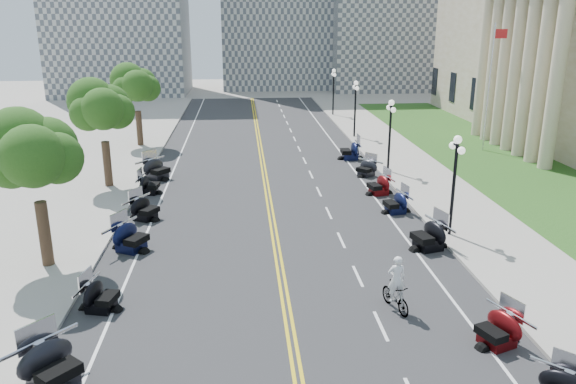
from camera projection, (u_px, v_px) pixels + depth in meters
name	position (u px, v px, depth m)	size (l,w,h in m)	color
ground	(282.00, 279.00, 23.27)	(160.00, 160.00, 0.00)	gray
road	(269.00, 203.00, 32.78)	(16.00, 90.00, 0.01)	#333335
centerline_yellow_a	(267.00, 203.00, 32.77)	(0.12, 90.00, 0.00)	yellow
centerline_yellow_b	(271.00, 203.00, 32.79)	(0.12, 90.00, 0.00)	yellow
edge_line_north	(377.00, 200.00, 33.29)	(0.12, 90.00, 0.00)	white
edge_line_south	(158.00, 206.00, 32.27)	(0.12, 90.00, 0.00)	white
lane_dash_5	(381.00, 326.00, 19.71)	(0.12, 2.00, 0.00)	white
lane_dash_6	(358.00, 276.00, 23.52)	(0.12, 2.00, 0.00)	white
lane_dash_7	(341.00, 240.00, 27.33)	(0.12, 2.00, 0.00)	white
lane_dash_8	(329.00, 213.00, 31.13)	(0.12, 2.00, 0.00)	white
lane_dash_9	(319.00, 192.00, 34.94)	(0.12, 2.00, 0.00)	white
lane_dash_10	(311.00, 175.00, 38.74)	(0.12, 2.00, 0.00)	white
lane_dash_11	(305.00, 160.00, 42.55)	(0.12, 2.00, 0.00)	white
lane_dash_12	(299.00, 149.00, 46.36)	(0.12, 2.00, 0.00)	white
lane_dash_13	(295.00, 139.00, 50.16)	(0.12, 2.00, 0.00)	white
lane_dash_14	(291.00, 130.00, 53.97)	(0.12, 2.00, 0.00)	white
lane_dash_15	(287.00, 123.00, 57.77)	(0.12, 2.00, 0.00)	white
lane_dash_16	(284.00, 116.00, 61.58)	(0.12, 2.00, 0.00)	white
lane_dash_17	(282.00, 111.00, 65.39)	(0.12, 2.00, 0.00)	white
lane_dash_18	(279.00, 106.00, 69.19)	(0.12, 2.00, 0.00)	white
lane_dash_19	(277.00, 101.00, 73.00)	(0.12, 2.00, 0.00)	white
sidewalk_north	(444.00, 197.00, 33.60)	(5.00, 90.00, 0.15)	#9E9991
sidewalk_south	(85.00, 207.00, 31.92)	(5.00, 90.00, 0.15)	#9E9991
lawn	(498.00, 163.00, 41.78)	(9.00, 60.00, 0.10)	#356023
distant_block_c	(397.00, 13.00, 83.61)	(20.00, 14.00, 22.00)	gray
street_lamp_2	(454.00, 187.00, 26.99)	(0.50, 1.20, 4.90)	black
street_lamp_3	(390.00, 136.00, 38.41)	(0.50, 1.20, 4.90)	black
street_lamp_4	(355.00, 109.00, 49.82)	(0.50, 1.20, 4.90)	black
street_lamp_5	(333.00, 92.00, 61.24)	(0.50, 1.20, 4.90)	black
flagpole	(489.00, 89.00, 44.15)	(1.10, 0.20, 10.00)	silver
tree_2	(35.00, 161.00, 22.96)	(4.80, 4.80, 9.20)	#235619
tree_3	(102.00, 114.00, 34.38)	(4.80, 4.80, 9.20)	#235619
tree_4	(136.00, 90.00, 45.80)	(4.80, 4.80, 9.20)	#235619
motorcycle_n_4	(498.00, 328.00, 18.40)	(1.84, 1.84, 1.29)	#590A0C
motorcycle_n_6	(429.00, 234.00, 26.09)	(2.12, 2.12, 1.48)	black
motorcycle_n_7	(396.00, 202.00, 31.02)	(1.84, 1.84, 1.29)	black
motorcycle_n_8	(379.00, 184.00, 34.26)	(1.89, 1.89, 1.32)	#590A0C
motorcycle_n_9	(366.00, 167.00, 38.23)	(1.77, 1.77, 1.24)	black
motorcycle_n_10	(350.00, 150.00, 42.75)	(2.17, 2.17, 1.52)	black
motorcycle_s_4	(52.00, 364.00, 16.26)	(2.21, 2.21, 1.55)	black
motorcycle_s_5	(100.00, 295.00, 20.64)	(1.78, 1.78, 1.25)	black
motorcycle_s_6	(131.00, 236.00, 25.92)	(2.09, 2.09, 1.47)	black
motorcycle_s_7	(145.00, 207.00, 29.95)	(1.93, 1.93, 1.35)	black
motorcycle_s_8	(149.00, 184.00, 34.35)	(1.83, 1.83, 1.28)	black
motorcycle_s_9	(157.00, 168.00, 37.46)	(2.21, 2.21, 1.55)	black
bicycle	(395.00, 297.00, 20.66)	(0.51, 1.80, 1.08)	#A51414
cyclist_rider	(398.00, 261.00, 20.23)	(0.66, 0.43, 1.81)	white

